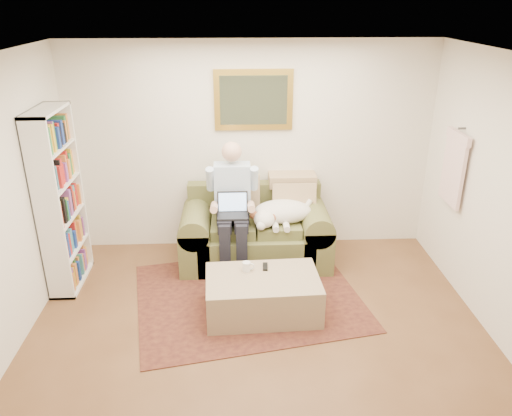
{
  "coord_description": "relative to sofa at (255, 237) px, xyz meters",
  "views": [
    {
      "loc": [
        -0.21,
        -3.47,
        3.04
      ],
      "look_at": [
        0.02,
        1.43,
        0.95
      ],
      "focal_mm": 35.0,
      "sensor_mm": 36.0,
      "label": 1
    }
  ],
  "objects": [
    {
      "name": "sleeping_dog",
      "position": [
        0.32,
        -0.09,
        0.38
      ],
      "size": [
        0.74,
        0.47,
        0.27
      ],
      "primitive_type": null,
      "color": "white",
      "rests_on": "sofa"
    },
    {
      "name": "ottoman",
      "position": [
        0.02,
        -1.13,
        -0.1
      ],
      "size": [
        1.18,
        0.78,
        0.42
      ],
      "primitive_type": "cube",
      "rotation": [
        0.0,
        0.0,
        0.04
      ],
      "color": "tan",
      "rests_on": "room_shell"
    },
    {
      "name": "laptop",
      "position": [
        -0.27,
        -0.23,
        0.48
      ],
      "size": [
        0.35,
        0.28,
        0.25
      ],
      "color": "black",
      "rests_on": "seated_man"
    },
    {
      "name": "seated_man",
      "position": [
        -0.27,
        -0.16,
        0.45
      ],
      "size": [
        0.59,
        0.85,
        1.51
      ],
      "primitive_type": null,
      "color": "#8CAFD8",
      "rests_on": "sofa"
    },
    {
      "name": "coffee_mug",
      "position": [
        -0.14,
        -0.99,
        0.16
      ],
      "size": [
        0.08,
        0.08,
        0.1
      ],
      "primitive_type": "cylinder",
      "color": "white",
      "rests_on": "ottoman"
    },
    {
      "name": "bookshelf",
      "position": [
        -2.14,
        -0.41,
        0.69
      ],
      "size": [
        0.28,
        0.8,
        2.0
      ],
      "primitive_type": null,
      "color": "white",
      "rests_on": "room_shell"
    },
    {
      "name": "sofa",
      "position": [
        0.0,
        0.0,
        0.0
      ],
      "size": [
        1.8,
        0.91,
        1.08
      ],
      "color": "brown",
      "rests_on": "room_shell"
    },
    {
      "name": "hanging_shirt",
      "position": [
        2.15,
        -0.41,
        1.04
      ],
      "size": [
        0.06,
        0.52,
        0.9
      ],
      "primitive_type": null,
      "color": "#F8D0CD",
      "rests_on": "room_shell"
    },
    {
      "name": "room_shell",
      "position": [
        -0.04,
        -1.66,
        0.99
      ],
      "size": [
        4.51,
        5.0,
        2.61
      ],
      "color": "brown",
      "rests_on": "ground"
    },
    {
      "name": "rug",
      "position": [
        -0.12,
        -0.84,
        -0.31
      ],
      "size": [
        2.68,
        2.3,
        0.01
      ],
      "primitive_type": "cube",
      "rotation": [
        0.0,
        0.0,
        0.19
      ],
      "color": "black",
      "rests_on": "room_shell"
    },
    {
      "name": "tv_remote",
      "position": [
        0.06,
        -0.93,
        0.12
      ],
      "size": [
        0.06,
        0.15,
        0.02
      ],
      "primitive_type": "cube",
      "rotation": [
        0.0,
        0.0,
        -0.05
      ],
      "color": "black",
      "rests_on": "ottoman"
    },
    {
      "name": "wall_mirror",
      "position": [
        0.0,
        0.46,
        1.59
      ],
      "size": [
        0.94,
        0.04,
        0.72
      ],
      "color": "gold",
      "rests_on": "room_shell"
    }
  ]
}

